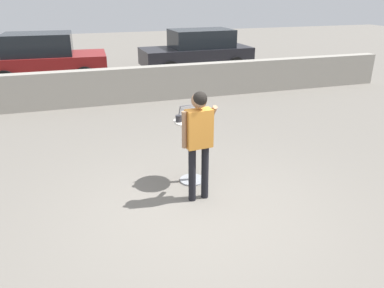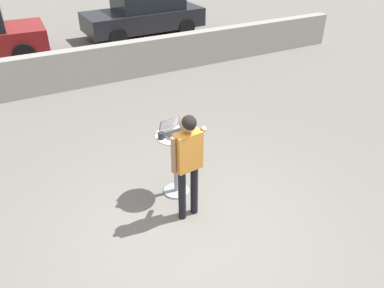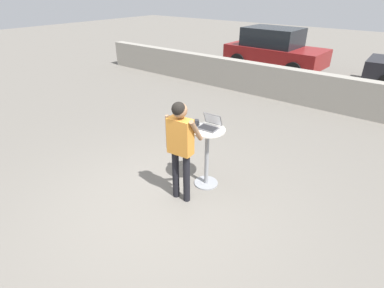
{
  "view_description": "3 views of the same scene",
  "coord_description": "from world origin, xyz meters",
  "px_view_note": "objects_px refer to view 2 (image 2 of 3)",
  "views": [
    {
      "loc": [
        -1.46,
        -4.37,
        2.95
      ],
      "look_at": [
        0.02,
        0.31,
        0.92
      ],
      "focal_mm": 35.0,
      "sensor_mm": 36.0,
      "label": 1
    },
    {
      "loc": [
        -1.79,
        -3.41,
        3.85
      ],
      "look_at": [
        0.32,
        0.58,
        1.05
      ],
      "focal_mm": 35.0,
      "sensor_mm": 36.0,
      "label": 2
    },
    {
      "loc": [
        2.7,
        -2.67,
        3.1
      ],
      "look_at": [
        0.17,
        0.56,
        0.92
      ],
      "focal_mm": 28.0,
      "sensor_mm": 36.0,
      "label": 3
    }
  ],
  "objects_px": {
    "standing_person": "(188,156)",
    "parked_car_near_street": "(145,13)",
    "cafe_table": "(176,158)",
    "laptop": "(173,130)",
    "coffee_mug": "(161,136)"
  },
  "relations": [
    {
      "from": "standing_person",
      "to": "parked_car_near_street",
      "type": "height_order",
      "value": "standing_person"
    },
    {
      "from": "laptop",
      "to": "parked_car_near_street",
      "type": "bearing_deg",
      "value": 70.98
    },
    {
      "from": "coffee_mug",
      "to": "parked_car_near_street",
      "type": "bearing_deg",
      "value": 69.85
    },
    {
      "from": "laptop",
      "to": "cafe_table",
      "type": "bearing_deg",
      "value": -86.48
    },
    {
      "from": "cafe_table",
      "to": "standing_person",
      "type": "xyz_separation_m",
      "value": [
        -0.08,
        -0.58,
        0.41
      ]
    },
    {
      "from": "laptop",
      "to": "coffee_mug",
      "type": "xyz_separation_m",
      "value": [
        -0.22,
        -0.07,
        0.0
      ]
    },
    {
      "from": "coffee_mug",
      "to": "standing_person",
      "type": "bearing_deg",
      "value": -76.35
    },
    {
      "from": "standing_person",
      "to": "parked_car_near_street",
      "type": "xyz_separation_m",
      "value": [
        3.04,
        9.23,
        -0.28
      ]
    },
    {
      "from": "coffee_mug",
      "to": "parked_car_near_street",
      "type": "height_order",
      "value": "parked_car_near_street"
    },
    {
      "from": "cafe_table",
      "to": "standing_person",
      "type": "height_order",
      "value": "standing_person"
    },
    {
      "from": "standing_person",
      "to": "parked_car_near_street",
      "type": "relative_size",
      "value": 0.39
    },
    {
      "from": "cafe_table",
      "to": "laptop",
      "type": "height_order",
      "value": "laptop"
    },
    {
      "from": "coffee_mug",
      "to": "parked_car_near_street",
      "type": "distance_m",
      "value": 9.23
    },
    {
      "from": "parked_car_near_street",
      "to": "cafe_table",
      "type": "bearing_deg",
      "value": -108.87
    },
    {
      "from": "standing_person",
      "to": "cafe_table",
      "type": "bearing_deg",
      "value": 81.73
    }
  ]
}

